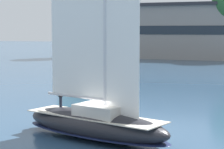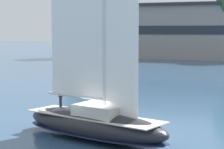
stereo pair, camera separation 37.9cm
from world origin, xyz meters
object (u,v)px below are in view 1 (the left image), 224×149
(tree_shore_center, at_px, (73,6))
(sailboat_main, at_px, (95,121))
(sailboat_moored_outer_mooring, at_px, (114,68))
(channel_buoy, at_px, (119,89))

(tree_shore_center, xyz_separation_m, sailboat_main, (37.07, -71.76, -11.30))
(sailboat_main, bearing_deg, tree_shore_center, 117.32)
(sailboat_moored_outer_mooring, distance_m, channel_buoy, 24.26)
(channel_buoy, bearing_deg, sailboat_moored_outer_mooring, 112.64)
(sailboat_main, bearing_deg, sailboat_moored_outer_mooring, 109.64)
(sailboat_moored_outer_mooring, height_order, channel_buoy, sailboat_moored_outer_mooring)
(tree_shore_center, bearing_deg, channel_buoy, -59.28)
(tree_shore_center, height_order, sailboat_main, tree_shore_center)
(sailboat_main, bearing_deg, channel_buoy, 105.70)
(tree_shore_center, distance_m, sailboat_main, 81.55)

